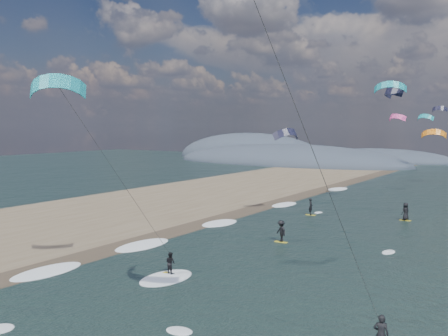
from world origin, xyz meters
The scene contains 7 objects.
wet_sand_strip centered at (-12.00, 10.00, 0.00)m, with size 3.00×240.00×0.00m, color #382D23.
coastal_hills centered at (-44.84, 107.86, 0.00)m, with size 80.00×41.00×15.00m.
kitesurfer_near_a centered at (7.74, 1.00, 13.43)m, with size 7.83×8.53×17.45m.
kitesurfer_near_b centered at (-6.17, 5.98, 8.10)m, with size 6.76×8.88×13.37m.
far_kitesurfers centered at (-0.48, 29.37, 0.93)m, with size 10.47×16.65×1.86m.
bg_kite_field centered at (-0.86, 60.04, 11.79)m, with size 13.66×61.69×7.01m.
shoreline_surf centered at (-10.80, 14.75, 0.00)m, with size 2.40×79.40×0.11m.
Camera 1 is at (16.58, -14.73, 9.76)m, focal length 40.00 mm.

